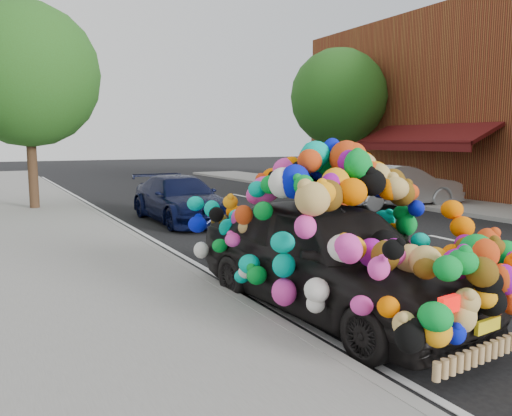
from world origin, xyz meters
The scene contains 10 objects.
ground centered at (0.00, 0.00, 0.00)m, with size 100.00×100.00×0.00m, color black.
sidewalk centered at (-4.30, 0.00, 0.06)m, with size 4.00×60.00×0.12m, color gray.
kerb centered at (-2.35, 0.00, 0.07)m, with size 0.15×60.00×0.13m, color gray.
footpath_far centered at (8.20, 3.00, 0.06)m, with size 3.00×40.00×0.12m, color gray.
lane_markings centered at (3.60, 0.00, 0.01)m, with size 6.00×50.00×0.01m, color silver, non-canonical shape.
tree_near_sidewalk centered at (-3.80, 9.50, 4.02)m, with size 4.20×4.20×6.13m.
tree_far_b centered at (8.00, 10.00, 3.89)m, with size 4.00×4.00×5.90m.
plush_art_car centered at (-1.44, -1.91, 1.06)m, with size 2.36×4.51×2.07m.
navy_sedan centered at (-0.59, 5.65, 0.60)m, with size 1.68×4.13×1.20m, color black.
silver_hatchback centered at (6.50, 4.95, 0.68)m, with size 1.44×4.12×1.36m, color #9FA3A6.
Camera 1 is at (-5.18, -6.76, 2.13)m, focal length 35.00 mm.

